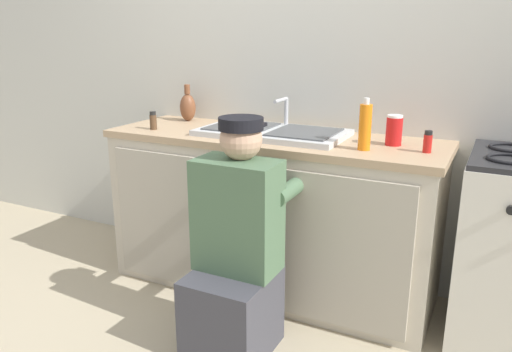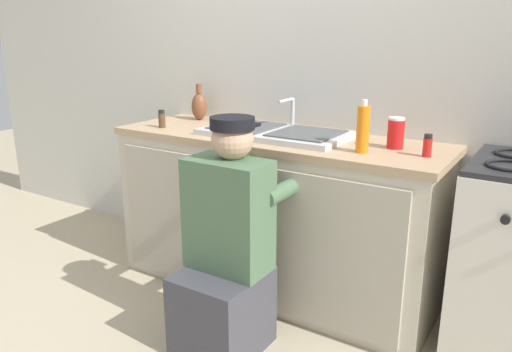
{
  "view_description": "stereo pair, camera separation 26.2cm",
  "coord_description": "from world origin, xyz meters",
  "px_view_note": "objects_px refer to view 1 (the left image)",
  "views": [
    {
      "loc": [
        1.13,
        -2.15,
        1.46
      ],
      "look_at": [
        0.0,
        0.1,
        0.73
      ],
      "focal_mm": 35.0,
      "sensor_mm": 36.0,
      "label": 1
    },
    {
      "loc": [
        1.36,
        -2.02,
        1.46
      ],
      "look_at": [
        0.0,
        0.1,
        0.73
      ],
      "focal_mm": 35.0,
      "sensor_mm": 36.0,
      "label": 2
    }
  ],
  "objects_px": {
    "sink_double_basin": "(272,132)",
    "soap_bottle_orange": "(365,127)",
    "spice_bottle_pepper": "(153,121)",
    "soda_cup_red": "(394,130)",
    "plumber_person": "(236,258)",
    "vase_decorative": "(188,107)",
    "spice_bottle_red": "(428,142)"
  },
  "relations": [
    {
      "from": "sink_double_basin",
      "to": "spice_bottle_red",
      "type": "bearing_deg",
      "value": -3.25
    },
    {
      "from": "soap_bottle_orange",
      "to": "spice_bottle_pepper",
      "type": "relative_size",
      "value": 2.38
    },
    {
      "from": "plumber_person",
      "to": "vase_decorative",
      "type": "xyz_separation_m",
      "value": [
        -0.78,
        0.8,
        0.54
      ]
    },
    {
      "from": "sink_double_basin",
      "to": "plumber_person",
      "type": "relative_size",
      "value": 0.72
    },
    {
      "from": "plumber_person",
      "to": "spice_bottle_pepper",
      "type": "relative_size",
      "value": 10.52
    },
    {
      "from": "spice_bottle_pepper",
      "to": "soda_cup_red",
      "type": "relative_size",
      "value": 0.69
    },
    {
      "from": "sink_double_basin",
      "to": "spice_bottle_pepper",
      "type": "xyz_separation_m",
      "value": [
        -0.69,
        -0.16,
        0.03
      ]
    },
    {
      "from": "sink_double_basin",
      "to": "vase_decorative",
      "type": "bearing_deg",
      "value": 165.44
    },
    {
      "from": "spice_bottle_red",
      "to": "spice_bottle_pepper",
      "type": "bearing_deg",
      "value": -175.75
    },
    {
      "from": "sink_double_basin",
      "to": "vase_decorative",
      "type": "relative_size",
      "value": 3.48
    },
    {
      "from": "spice_bottle_red",
      "to": "vase_decorative",
      "type": "height_order",
      "value": "vase_decorative"
    },
    {
      "from": "spice_bottle_red",
      "to": "vase_decorative",
      "type": "bearing_deg",
      "value": 171.57
    },
    {
      "from": "spice_bottle_red",
      "to": "plumber_person",
      "type": "bearing_deg",
      "value": -141.24
    },
    {
      "from": "sink_double_basin",
      "to": "spice_bottle_red",
      "type": "xyz_separation_m",
      "value": [
        0.82,
        -0.05,
        0.03
      ]
    },
    {
      "from": "sink_double_basin",
      "to": "spice_bottle_pepper",
      "type": "height_order",
      "value": "sink_double_basin"
    },
    {
      "from": "plumber_person",
      "to": "soda_cup_red",
      "type": "height_order",
      "value": "plumber_person"
    },
    {
      "from": "soda_cup_red",
      "to": "vase_decorative",
      "type": "bearing_deg",
      "value": 174.37
    },
    {
      "from": "plumber_person",
      "to": "spice_bottle_pepper",
      "type": "xyz_separation_m",
      "value": [
        -0.8,
        0.46,
        0.5
      ]
    },
    {
      "from": "spice_bottle_pepper",
      "to": "vase_decorative",
      "type": "xyz_separation_m",
      "value": [
        0.02,
        0.33,
        0.04
      ]
    },
    {
      "from": "plumber_person",
      "to": "soda_cup_red",
      "type": "bearing_deg",
      "value": 51.0
    },
    {
      "from": "plumber_person",
      "to": "soap_bottle_orange",
      "type": "distance_m",
      "value": 0.87
    },
    {
      "from": "soap_bottle_orange",
      "to": "soda_cup_red",
      "type": "xyz_separation_m",
      "value": [
        0.1,
        0.17,
        -0.04
      ]
    },
    {
      "from": "sink_double_basin",
      "to": "soap_bottle_orange",
      "type": "bearing_deg",
      "value": -12.98
    },
    {
      "from": "plumber_person",
      "to": "spice_bottle_red",
      "type": "height_order",
      "value": "plumber_person"
    },
    {
      "from": "sink_double_basin",
      "to": "plumber_person",
      "type": "xyz_separation_m",
      "value": [
        0.11,
        -0.62,
        -0.47
      ]
    },
    {
      "from": "plumber_person",
      "to": "vase_decorative",
      "type": "distance_m",
      "value": 1.24
    },
    {
      "from": "spice_bottle_pepper",
      "to": "soda_cup_red",
      "type": "height_order",
      "value": "soda_cup_red"
    },
    {
      "from": "soap_bottle_orange",
      "to": "spice_bottle_red",
      "type": "bearing_deg",
      "value": 15.59
    },
    {
      "from": "soda_cup_red",
      "to": "spice_bottle_red",
      "type": "bearing_deg",
      "value": -27.46
    },
    {
      "from": "spice_bottle_pepper",
      "to": "soda_cup_red",
      "type": "bearing_deg",
      "value": 8.69
    },
    {
      "from": "spice_bottle_red",
      "to": "soap_bottle_orange",
      "type": "relative_size",
      "value": 0.42
    },
    {
      "from": "vase_decorative",
      "to": "soap_bottle_orange",
      "type": "bearing_deg",
      "value": -13.86
    }
  ]
}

